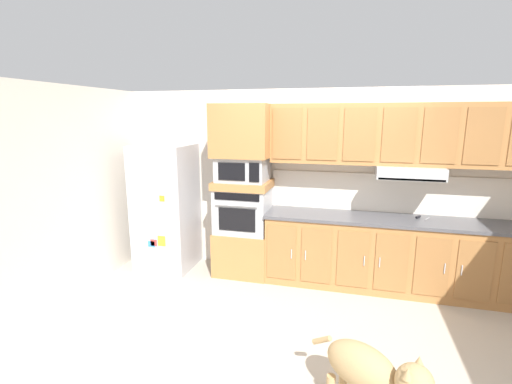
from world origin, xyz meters
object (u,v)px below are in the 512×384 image
Objects in this scene: built_in_oven at (243,210)px; refrigerator at (166,207)px; microwave at (243,169)px; screwdriver at (419,217)px; dog at (372,371)px.

refrigerator is at bearing -176.57° from built_in_oven.
refrigerator is 1.27m from microwave.
microwave reaches higher than screwdriver.
microwave is at bearing 3.43° from refrigerator.
microwave is (0.00, -0.00, 0.56)m from built_in_oven.
microwave is (1.13, 0.07, 0.58)m from refrigerator.
refrigerator is 2.73× the size of microwave.
dog is at bearing -53.70° from microwave.
dog is at bearing -37.76° from refrigerator.
refrigerator reaches higher than screwdriver.
refrigerator is 10.53× the size of screwdriver.
screwdriver is at bearing 2.27° from built_in_oven.
microwave reaches higher than built_in_oven.
microwave reaches higher than dog.
microwave is at bearing -177.73° from screwdriver.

